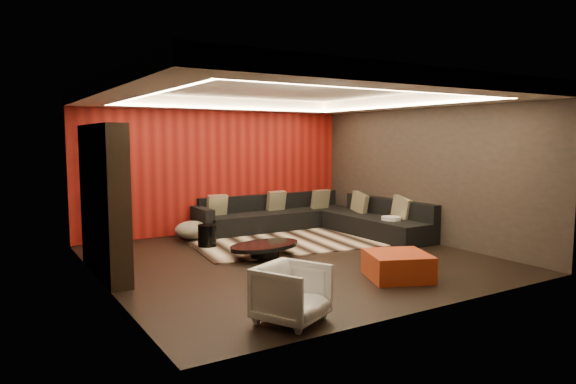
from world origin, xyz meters
TOP-DOWN VIEW (x-y plane):
  - floor at (0.00, 0.00)m, footprint 6.00×6.00m
  - ceiling at (0.00, 0.00)m, footprint 6.00×6.00m
  - wall_back at (0.00, 3.01)m, footprint 6.00×0.02m
  - wall_left at (-3.01, 0.00)m, footprint 0.02×6.00m
  - wall_right at (3.01, 0.00)m, footprint 0.02×6.00m
  - red_feature_wall at (0.00, 2.97)m, footprint 5.98×0.05m
  - soffit_back at (0.00, 2.70)m, footprint 6.00×0.60m
  - soffit_front at (0.00, -2.70)m, footprint 6.00×0.60m
  - soffit_left at (-2.70, 0.00)m, footprint 0.60×4.80m
  - soffit_right at (2.70, 0.00)m, footprint 0.60×4.80m
  - cove_back at (0.00, 2.36)m, footprint 4.80×0.08m
  - cove_front at (0.00, -2.36)m, footprint 4.80×0.08m
  - cove_left at (-2.36, 0.00)m, footprint 0.08×4.80m
  - cove_right at (2.36, 0.00)m, footprint 0.08×4.80m
  - tv_surround at (-2.85, 0.60)m, footprint 0.30×2.00m
  - tv_screen at (-2.69, 0.60)m, footprint 0.04×1.30m
  - tv_shelf at (-2.69, 0.60)m, footprint 0.04×1.60m
  - rug at (0.91, 1.54)m, footprint 4.33×3.46m
  - coffee_table at (-0.35, 0.29)m, footprint 1.52×1.52m
  - drum_stool at (-0.84, 1.58)m, footprint 0.38×0.38m
  - striped_pouf at (-0.84, 2.36)m, footprint 0.86×0.86m
  - white_side_table at (2.50, 0.31)m, footprint 0.43×0.43m
  - orange_ottoman at (0.67, -1.81)m, footprint 1.09×1.09m
  - armchair at (-1.55, -2.50)m, footprint 0.92×0.93m
  - sectional_sofa at (1.73, 1.86)m, footprint 3.65×3.50m
  - throw_pillows at (1.75, 1.89)m, footprint 3.23×2.67m

SIDE VIEW (x-z plane):
  - floor at x=0.00m, z-range -0.02..0.00m
  - rug at x=0.91m, z-range 0.00..0.02m
  - coffee_table at x=-0.35m, z-range 0.02..0.24m
  - orange_ottoman at x=0.67m, z-range 0.00..0.37m
  - striped_pouf at x=-0.84m, z-range 0.02..0.38m
  - drum_stool at x=-0.84m, z-range 0.02..0.42m
  - white_side_table at x=2.50m, z-range 0.00..0.47m
  - sectional_sofa at x=1.73m, z-range -0.11..0.64m
  - armchair at x=-1.55m, z-range 0.00..0.64m
  - throw_pillows at x=1.75m, z-range 0.37..0.87m
  - tv_shelf at x=-2.69m, z-range 0.68..0.72m
  - tv_surround at x=-2.85m, z-range 0.00..2.20m
  - wall_back at x=0.00m, z-range 0.00..2.80m
  - wall_left at x=-3.01m, z-range 0.00..2.80m
  - wall_right at x=3.01m, z-range 0.00..2.80m
  - red_feature_wall at x=0.00m, z-range 0.01..2.79m
  - tv_screen at x=-2.69m, z-range 1.05..1.85m
  - cove_back at x=0.00m, z-range 2.58..2.62m
  - cove_front at x=0.00m, z-range 2.58..2.62m
  - cove_left at x=-2.36m, z-range 2.58..2.62m
  - cove_right at x=2.36m, z-range 2.58..2.62m
  - soffit_back at x=0.00m, z-range 2.58..2.80m
  - soffit_front at x=0.00m, z-range 2.58..2.80m
  - soffit_left at x=-2.70m, z-range 2.58..2.80m
  - soffit_right at x=2.70m, z-range 2.58..2.80m
  - ceiling at x=0.00m, z-range 2.80..2.82m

